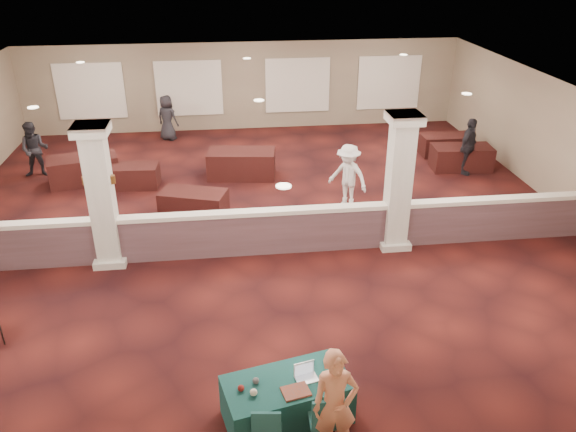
{
  "coord_description": "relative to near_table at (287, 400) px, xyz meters",
  "views": [
    {
      "loc": [
        -0.87,
        -12.73,
        6.56
      ],
      "look_at": [
        0.43,
        -2.0,
        1.17
      ],
      "focal_mm": 35.0,
      "sensor_mm": 36.0,
      "label": 1
    }
  ],
  "objects": [
    {
      "name": "ground",
      "position": [
        0.13,
        6.5,
        -0.36
      ],
      "size": [
        16.0,
        16.0,
        0.0
      ],
      "primitive_type": "plane",
      "color": "#441411",
      "rests_on": "ground"
    },
    {
      "name": "wall_back",
      "position": [
        0.13,
        14.5,
        1.24
      ],
      "size": [
        16.0,
        0.04,
        3.2
      ],
      "primitive_type": "cube",
      "color": "#816E59",
      "rests_on": "ground"
    },
    {
      "name": "wall_front",
      "position": [
        0.13,
        -1.5,
        1.24
      ],
      "size": [
        16.0,
        0.04,
        3.2
      ],
      "primitive_type": "cube",
      "color": "#816E59",
      "rests_on": "ground"
    },
    {
      "name": "wall_right",
      "position": [
        8.13,
        6.5,
        1.24
      ],
      "size": [
        0.04,
        16.0,
        3.2
      ],
      "primitive_type": "cube",
      "color": "#816E59",
      "rests_on": "ground"
    },
    {
      "name": "ceiling",
      "position": [
        0.13,
        6.5,
        2.84
      ],
      "size": [
        16.0,
        16.0,
        0.02
      ],
      "primitive_type": "cube",
      "color": "silver",
      "rests_on": "wall_back"
    },
    {
      "name": "partition_wall",
      "position": [
        0.13,
        5.0,
        0.21
      ],
      "size": [
        15.6,
        0.28,
        1.1
      ],
      "color": "#4F3538",
      "rests_on": "ground"
    },
    {
      "name": "column_left",
      "position": [
        -3.37,
        5.0,
        1.28
      ],
      "size": [
        0.72,
        0.72,
        3.2
      ],
      "color": "beige",
      "rests_on": "ground"
    },
    {
      "name": "column_right",
      "position": [
        3.13,
        5.0,
        1.28
      ],
      "size": [
        0.72,
        0.72,
        3.2
      ],
      "color": "beige",
      "rests_on": "ground"
    },
    {
      "name": "sconce_left",
      "position": [
        -3.65,
        5.0,
        1.64
      ],
      "size": [
        0.12,
        0.12,
        0.18
      ],
      "color": "brown",
      "rests_on": "column_left"
    },
    {
      "name": "sconce_right",
      "position": [
        -3.09,
        5.0,
        1.64
      ],
      "size": [
        0.12,
        0.12,
        0.18
      ],
      "color": "brown",
      "rests_on": "column_left"
    },
    {
      "name": "near_table",
      "position": [
        0.0,
        0.0,
        0.0
      ],
      "size": [
        2.01,
        1.31,
        0.71
      ],
      "primitive_type": "cube",
      "rotation": [
        0.0,
        0.0,
        0.22
      ],
      "color": "#103D3B",
      "rests_on": "ground"
    },
    {
      "name": "conf_chair_main",
      "position": [
        0.49,
        -0.59,
        0.22
      ],
      "size": [
        0.5,
        0.5,
        0.98
      ],
      "rotation": [
        0.0,
        0.0,
        -0.02
      ],
      "color": "#1D5054",
      "rests_on": "ground"
    },
    {
      "name": "conf_chair_side",
      "position": [
        -0.35,
        -0.58,
        0.14
      ],
      "size": [
        0.47,
        0.48,
        0.85
      ],
      "rotation": [
        0.0,
        0.0,
        -0.13
      ],
      "color": "#1D5054",
      "rests_on": "ground"
    },
    {
      "name": "woman",
      "position": [
        0.57,
        -0.7,
        0.52
      ],
      "size": [
        0.63,
        0.42,
        1.75
      ],
      "primitive_type": "imported",
      "rotation": [
        0.0,
        0.0,
        0.01
      ],
      "color": "#FF8B6E",
      "rests_on": "ground"
    },
    {
      "name": "far_table_front_left",
      "position": [
        -3.46,
        9.31,
        -0.03
      ],
      "size": [
        1.64,
        0.9,
        0.65
      ],
      "primitive_type": "cube",
      "rotation": [
        0.0,
        0.0,
        -0.06
      ],
      "color": "black",
      "rests_on": "ground"
    },
    {
      "name": "far_table_front_center",
      "position": [
        -1.58,
        7.16,
        -0.02
      ],
      "size": [
        1.86,
        1.33,
        0.68
      ],
      "primitive_type": "cube",
      "rotation": [
        0.0,
        0.0,
        -0.32
      ],
      "color": "black",
      "rests_on": "ground"
    },
    {
      "name": "far_table_front_right",
      "position": [
        6.63,
        9.5,
        0.01
      ],
      "size": [
        1.88,
        1.04,
        0.74
      ],
      "primitive_type": "cube",
      "rotation": [
        0.0,
        0.0,
        -0.08
      ],
      "color": "black",
      "rests_on": "ground"
    },
    {
      "name": "far_table_back_left",
      "position": [
        -4.89,
        9.83,
        0.04
      ],
      "size": [
        2.13,
        1.43,
        0.79
      ],
      "primitive_type": "cube",
      "rotation": [
        0.0,
        0.0,
        0.26
      ],
      "color": "black",
      "rests_on": "ground"
    },
    {
      "name": "far_table_back_center",
      "position": [
        -0.22,
        9.7,
        0.05
      ],
      "size": [
        2.12,
        1.26,
        0.81
      ],
      "primitive_type": "cube",
      "rotation": [
        0.0,
        0.0,
        -0.13
      ],
      "color": "black",
      "rests_on": "ground"
    },
    {
      "name": "far_table_back_right",
      "position": [
        6.63,
        10.83,
        -0.02
      ],
      "size": [
        1.66,
        0.84,
        0.67
      ],
      "primitive_type": "cube",
      "rotation": [
        0.0,
        0.0,
        -0.01
      ],
      "color": "black",
      "rests_on": "ground"
    },
    {
      "name": "attendee_a",
      "position": [
        -6.37,
        10.5,
        0.49
      ],
      "size": [
        0.83,
        0.48,
        1.68
      ],
      "primitive_type": "imported",
      "rotation": [
        0.0,
        0.0,
        0.04
      ],
      "color": "black",
      "rests_on": "ground"
    },
    {
      "name": "attendee_b",
      "position": [
        2.5,
        7.25,
        0.52
      ],
      "size": [
        1.18,
        1.12,
        1.75
      ],
      "primitive_type": "imported",
      "rotation": [
        0.0,
        0.0,
        -0.72
      ],
      "color": "silver",
      "rests_on": "ground"
    },
    {
      "name": "attendee_c",
      "position": [
        6.63,
        9.12,
        0.52
      ],
      "size": [
        1.07,
        1.06,
        1.74
      ],
      "primitive_type": "imported",
      "rotation": [
        0.0,
        0.0,
        0.77
      ],
      "color": "black",
      "rests_on": "ground"
    },
    {
      "name": "attendee_d",
      "position": [
        -2.67,
        13.5,
        0.45
      ],
      "size": [
        0.9,
        0.77,
        1.6
      ],
      "primitive_type": "imported",
      "rotation": [
        0.0,
        0.0,
        2.61
      ],
      "color": "black",
      "rests_on": "ground"
    },
    {
      "name": "laptop_base",
      "position": [
        0.3,
        0.02,
        0.36
      ],
      "size": [
        0.36,
        0.29,
        0.02
      ],
      "primitive_type": "cube",
      "rotation": [
        0.0,
        0.0,
        0.22
      ],
      "color": "silver",
      "rests_on": "near_table"
    },
    {
      "name": "laptop_screen",
      "position": [
        0.27,
        0.13,
        0.48
      ],
      "size": [
        0.32,
        0.08,
        0.21
      ],
      "primitive_type": "cube",
      "rotation": [
        0.0,
        0.0,
        0.22
      ],
      "color": "silver",
      "rests_on": "near_table"
    },
    {
      "name": "screen_glow",
      "position": [
        0.27,
        0.12,
        0.47
      ],
      "size": [
        0.29,
        0.07,
        0.19
      ],
      "primitive_type": "cube",
      "rotation": [
        0.0,
        0.0,
        0.22
      ],
      "color": "silver",
      "rests_on": "near_table"
    },
    {
      "name": "knitting",
      "position": [
        0.1,
        -0.23,
        0.37
      ],
      "size": [
        0.44,
        0.37,
        0.03
      ],
      "primitive_type": "cube",
      "rotation": [
        0.0,
        0.0,
        0.22
      ],
      "color": "#A93A1B",
      "rests_on": "near_table"
    },
    {
      "name": "yarn_cream",
      "position": [
        -0.5,
        -0.21,
        0.41
      ],
      "size": [
        0.11,
        0.11,
        0.11
      ],
      "primitive_type": "sphere",
      "color": "beige",
      "rests_on": "near_table"
    },
    {
      "name": "yarn_red",
      "position": [
        -0.68,
        -0.1,
        0.4
      ],
      "size": [
        0.1,
        0.1,
        0.1
      ],
      "primitive_type": "sphere",
      "color": "maroon",
      "rests_on": "near_table"
    },
    {
      "name": "yarn_grey",
      "position": [
        -0.45,
        0.02,
        0.41
      ],
      "size": [
        0.1,
        0.1,
        0.1
      ],
      "primitive_type": "sphere",
      "color": "#434347",
      "rests_on": "near_table"
    },
    {
      "name": "scissors",
      "position": [
        0.68,
        -0.13,
        0.36
      ],
      "size": [
        0.12,
        0.05,
        0.01
      ],
      "primitive_type": "cube",
      "rotation": [
        0.0,
        0.0,
        0.22
      ],
      "color": "#B31324",
      "rests_on": "near_table"
    }
  ]
}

